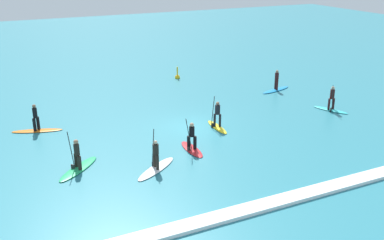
# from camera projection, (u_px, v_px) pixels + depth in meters

# --- Properties ---
(ground_plane) EXTENTS (120.00, 120.00, 0.00)m
(ground_plane) POSITION_uv_depth(u_px,v_px,m) (192.00, 127.00, 30.11)
(ground_plane) COLOR teal
(ground_plane) RESTS_ON ground
(surfer_on_orange_board) EXTENTS (3.32, 1.59, 1.88)m
(surfer_on_orange_board) POSITION_uv_depth(u_px,v_px,m) (36.00, 125.00, 29.20)
(surfer_on_orange_board) COLOR orange
(surfer_on_orange_board) RESTS_ON ground_plane
(surfer_on_yellow_board) EXTENTS (0.75, 2.69, 2.22)m
(surfer_on_yellow_board) POSITION_uv_depth(u_px,v_px,m) (217.00, 120.00, 29.78)
(surfer_on_yellow_board) COLOR yellow
(surfer_on_yellow_board) RESTS_ON ground_plane
(surfer_on_blue_board) EXTENTS (3.35, 1.52, 1.80)m
(surfer_on_blue_board) POSITION_uv_depth(u_px,v_px,m) (276.00, 86.00, 38.02)
(surfer_on_blue_board) COLOR #1E8CD1
(surfer_on_blue_board) RESTS_ON ground_plane
(surfer_on_red_board) EXTENTS (0.86, 2.61, 2.15)m
(surfer_on_red_board) POSITION_uv_depth(u_px,v_px,m) (192.00, 143.00, 26.40)
(surfer_on_red_board) COLOR red
(surfer_on_red_board) RESTS_ON ground_plane
(surfer_on_green_board) EXTENTS (2.91, 2.83, 2.24)m
(surfer_on_green_board) POSITION_uv_depth(u_px,v_px,m) (78.00, 163.00, 24.02)
(surfer_on_green_board) COLOR #23B266
(surfer_on_green_board) RESTS_ON ground_plane
(surfer_on_teal_board) EXTENTS (1.64, 2.72, 2.11)m
(surfer_on_teal_board) POSITION_uv_depth(u_px,v_px,m) (331.00, 104.00, 33.09)
(surfer_on_teal_board) COLOR #33C6CC
(surfer_on_teal_board) RESTS_ON ground_plane
(surfer_on_white_board) EXTENTS (3.08, 2.49, 2.31)m
(surfer_on_white_board) POSITION_uv_depth(u_px,v_px,m) (156.00, 163.00, 24.03)
(surfer_on_white_board) COLOR white
(surfer_on_white_board) RESTS_ON ground_plane
(marker_buoy) EXTENTS (0.47, 0.47, 1.24)m
(marker_buoy) POSITION_uv_depth(u_px,v_px,m) (177.00, 77.00, 41.79)
(marker_buoy) COLOR yellow
(marker_buoy) RESTS_ON ground_plane
(wave_crest) EXTENTS (24.78, 0.90, 0.18)m
(wave_crest) POSITION_uv_depth(u_px,v_px,m) (287.00, 199.00, 21.07)
(wave_crest) COLOR white
(wave_crest) RESTS_ON ground_plane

